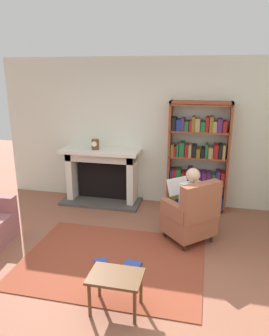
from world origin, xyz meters
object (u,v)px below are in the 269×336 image
fireplace (103,173)px  bookshelf (198,159)px  armchair_reading (192,215)px  side_table (116,281)px  seated_reader (187,200)px  mantel_clock (95,144)px

fireplace → bookshelf: size_ratio=0.77×
armchair_reading → side_table: 1.78m
armchair_reading → seated_reader: seated_reader is taller
seated_reader → side_table: size_ratio=2.04×
bookshelf → mantel_clock: bearing=-175.9°
bookshelf → seated_reader: bearing=-94.4°
fireplace → mantel_clock: bearing=-131.0°
fireplace → armchair_reading: fireplace is taller
side_table → mantel_clock: bearing=113.0°
mantel_clock → armchair_reading: (1.86, -1.13, -0.72)m
bookshelf → seated_reader: (-0.09, -1.18, -0.33)m
mantel_clock → side_table: (1.17, -2.77, -0.79)m
armchair_reading → bookshelf: bearing=-134.0°
bookshelf → seated_reader: size_ratio=1.72×
seated_reader → armchair_reading: bearing=90.0°
bookshelf → seated_reader: 1.23m
side_table → armchair_reading: bearing=67.3°
armchair_reading → side_table: armchair_reading is taller
mantel_clock → armchair_reading: 2.29m
bookshelf → seated_reader: bookshelf is taller
bookshelf → side_table: bearing=-103.5°
fireplace → side_table: (1.09, -2.87, -0.20)m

